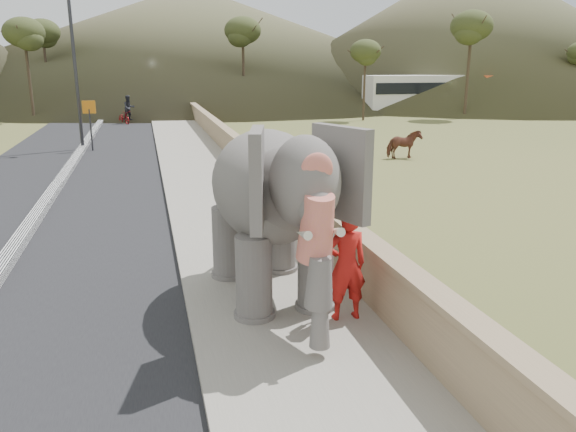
# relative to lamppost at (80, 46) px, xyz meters

# --- Properties ---
(ground) EXTENTS (160.00, 160.00, 0.00)m
(ground) POSITION_rel_lamppost_xyz_m (4.69, -19.00, -4.87)
(ground) COLOR olive
(ground) RESTS_ON ground
(road) EXTENTS (7.00, 120.00, 0.03)m
(road) POSITION_rel_lamppost_xyz_m (-0.31, -9.00, -4.86)
(road) COLOR black
(road) RESTS_ON ground
(median) EXTENTS (0.35, 120.00, 0.22)m
(median) POSITION_rel_lamppost_xyz_m (-0.31, -9.00, -4.76)
(median) COLOR black
(median) RESTS_ON ground
(walkway) EXTENTS (3.00, 120.00, 0.15)m
(walkway) POSITION_rel_lamppost_xyz_m (4.69, -9.00, -4.80)
(walkway) COLOR #9E9687
(walkway) RESTS_ON ground
(parapet) EXTENTS (0.30, 120.00, 1.10)m
(parapet) POSITION_rel_lamppost_xyz_m (6.34, -9.00, -4.32)
(parapet) COLOR tan
(parapet) RESTS_ON ground
(lamppost) EXTENTS (1.76, 0.36, 8.00)m
(lamppost) POSITION_rel_lamppost_xyz_m (0.00, 0.00, 0.00)
(lamppost) COLOR #2D2C31
(lamppost) RESTS_ON ground
(signboard) EXTENTS (0.60, 0.08, 2.40)m
(signboard) POSITION_rel_lamppost_xyz_m (0.19, -0.57, -3.23)
(signboard) COLOR #2D2D33
(signboard) RESTS_ON ground
(cow) EXTENTS (1.53, 0.76, 1.27)m
(cow) POSITION_rel_lamppost_xyz_m (13.76, -6.27, -4.24)
(cow) COLOR brown
(cow) RESTS_ON ground
(distant_car) EXTENTS (4.48, 2.49, 1.44)m
(distant_car) POSITION_rel_lamppost_xyz_m (23.02, 15.30, -4.15)
(distant_car) COLOR silver
(distant_car) RESTS_ON ground
(bus_white) EXTENTS (11.02, 2.57, 3.10)m
(bus_white) POSITION_rel_lamppost_xyz_m (26.17, 15.14, -3.32)
(bus_white) COLOR white
(bus_white) RESTS_ON ground
(bus_orange) EXTENTS (11.09, 2.94, 3.10)m
(bus_orange) POSITION_rel_lamppost_xyz_m (35.54, 14.26, -3.32)
(bus_orange) COLOR orange
(bus_orange) RESTS_ON ground
(hill_right) EXTENTS (56.00, 56.00, 16.00)m
(hill_right) POSITION_rel_lamppost_xyz_m (40.69, 33.00, 3.13)
(hill_right) COLOR brown
(hill_right) RESTS_ON ground
(hill_far) EXTENTS (80.00, 80.00, 14.00)m
(hill_far) POSITION_rel_lamppost_xyz_m (9.69, 51.00, 2.13)
(hill_far) COLOR brown
(hill_far) RESTS_ON ground
(elephant_and_man) EXTENTS (2.49, 4.36, 3.06)m
(elephant_and_man) POSITION_rel_lamppost_xyz_m (4.71, -19.79, -3.21)
(elephant_and_man) COLOR slate
(elephant_and_man) RESTS_ON ground
(motorcyclist) EXTENTS (1.49, 1.76, 1.95)m
(motorcyclist) POSITION_rel_lamppost_xyz_m (1.53, 11.93, -4.09)
(motorcyclist) COLOR maroon
(motorcyclist) RESTS_ON ground
(trees) EXTENTS (47.01, 36.15, 8.38)m
(trees) POSITION_rel_lamppost_xyz_m (7.79, 12.42, -1.07)
(trees) COLOR #473828
(trees) RESTS_ON ground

